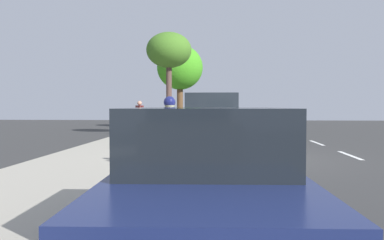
% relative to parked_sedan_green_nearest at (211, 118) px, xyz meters
% --- Properties ---
extents(ground, '(60.59, 60.59, 0.00)m').
position_rel_parked_sedan_green_nearest_xyz_m(ground, '(-1.21, 12.89, -0.75)').
color(ground, '#343434').
extents(sidewalk, '(3.34, 37.87, 0.15)m').
position_rel_parked_sedan_green_nearest_xyz_m(sidewalk, '(2.75, 12.89, -0.68)').
color(sidewalk, '#A39D8D').
rests_on(sidewalk, ground).
extents(curb_edge, '(0.16, 37.87, 0.15)m').
position_rel_parked_sedan_green_nearest_xyz_m(curb_edge, '(1.00, 12.89, -0.68)').
color(curb_edge, gray).
rests_on(curb_edge, ground).
extents(lane_stripe_centre, '(0.14, 35.80, 0.01)m').
position_rel_parked_sedan_green_nearest_xyz_m(lane_stripe_centre, '(-4.41, 11.86, -0.75)').
color(lane_stripe_centre, white).
rests_on(lane_stripe_centre, ground).
extents(lane_stripe_bike_edge, '(0.12, 37.87, 0.01)m').
position_rel_parked_sedan_green_nearest_xyz_m(lane_stripe_bike_edge, '(-0.47, 12.89, -0.75)').
color(lane_stripe_bike_edge, white).
rests_on(lane_stripe_bike_edge, ground).
extents(parked_sedan_green_nearest, '(1.88, 4.42, 1.52)m').
position_rel_parked_sedan_green_nearest_xyz_m(parked_sedan_green_nearest, '(0.00, 0.00, 0.00)').
color(parked_sedan_green_nearest, '#1E512D').
rests_on(parked_sedan_green_nearest, ground).
extents(parked_pickup_white_second, '(2.08, 5.33, 1.95)m').
position_rel_parked_sedan_green_nearest_xyz_m(parked_pickup_white_second, '(-0.17, 10.02, 0.15)').
color(parked_pickup_white_second, white).
rests_on(parked_pickup_white_second, ground).
extents(parked_sedan_dark_blue_mid, '(1.94, 4.45, 1.52)m').
position_rel_parked_sedan_green_nearest_xyz_m(parked_sedan_dark_blue_mid, '(-0.21, 20.47, 0.00)').
color(parked_sedan_dark_blue_mid, navy).
rests_on(parked_sedan_dark_blue_mid, ground).
extents(bicycle_at_curb, '(1.31, 1.19, 0.75)m').
position_rel_parked_sedan_green_nearest_xyz_m(bicycle_at_curb, '(0.54, 16.09, -0.38)').
color(bicycle_at_curb, black).
rests_on(bicycle_at_curb, ground).
extents(cyclist_with_backpack, '(0.55, 0.52, 1.75)m').
position_rel_parked_sedan_green_nearest_xyz_m(cyclist_with_backpack, '(0.75, 15.66, 0.32)').
color(cyclist_with_backpack, '#C6B284').
rests_on(cyclist_with_backpack, ground).
extents(street_tree_near_cyclist, '(2.97, 2.97, 5.30)m').
position_rel_parked_sedan_green_nearest_xyz_m(street_tree_near_cyclist, '(2.07, -2.04, 3.21)').
color(street_tree_near_cyclist, brown).
rests_on(street_tree_near_cyclist, sidewalk).
extents(street_tree_mid_block, '(2.26, 2.26, 5.04)m').
position_rel_parked_sedan_green_nearest_xyz_m(street_tree_mid_block, '(2.07, 4.17, 3.48)').
color(street_tree_mid_block, '#4F3932').
rests_on(street_tree_mid_block, sidewalk).
extents(pedestrian_on_phone, '(0.47, 0.47, 1.61)m').
position_rel_parked_sedan_green_nearest_xyz_m(pedestrian_on_phone, '(3.49, 4.58, 0.30)').
color(pedestrian_on_phone, black).
rests_on(pedestrian_on_phone, sidewalk).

